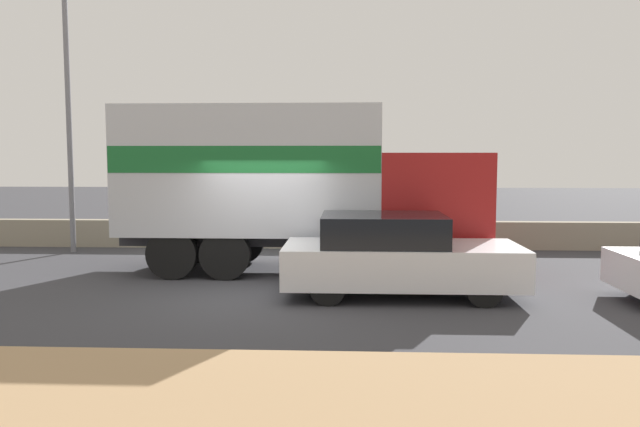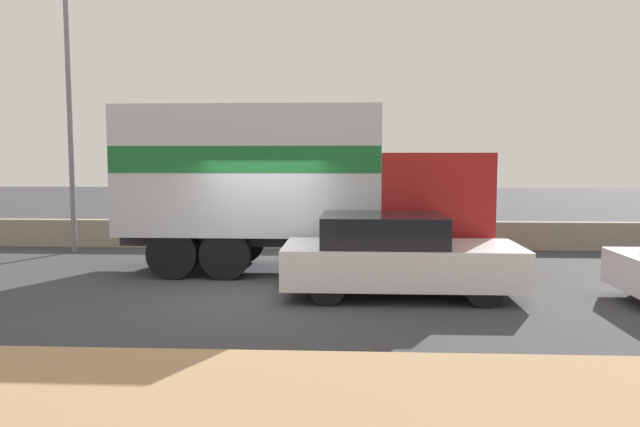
% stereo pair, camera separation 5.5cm
% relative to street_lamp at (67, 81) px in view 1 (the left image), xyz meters
% --- Properties ---
extents(ground_plane, '(80.00, 80.00, 0.00)m').
position_rel_street_lamp_xyz_m(ground_plane, '(5.66, -5.00, -4.52)').
color(ground_plane, '#38383D').
extents(stone_wall_backdrop, '(60.00, 0.35, 0.77)m').
position_rel_street_lamp_xyz_m(stone_wall_backdrop, '(5.66, 1.06, -4.14)').
color(stone_wall_backdrop, gray).
rests_on(stone_wall_backdrop, ground_plane).
extents(street_lamp, '(0.56, 0.28, 7.92)m').
position_rel_street_lamp_xyz_m(street_lamp, '(0.00, 0.00, 0.00)').
color(street_lamp, slate).
rests_on(street_lamp, ground_plane).
extents(box_truck, '(7.90, 2.41, 3.63)m').
position_rel_street_lamp_xyz_m(box_truck, '(6.06, -2.48, -2.47)').
color(box_truck, maroon).
rests_on(box_truck, ground_plane).
extents(car_hatchback, '(4.31, 1.90, 1.50)m').
position_rel_street_lamp_xyz_m(car_hatchback, '(8.28, -4.84, -3.78)').
color(car_hatchback, silver).
rests_on(car_hatchback, ground_plane).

